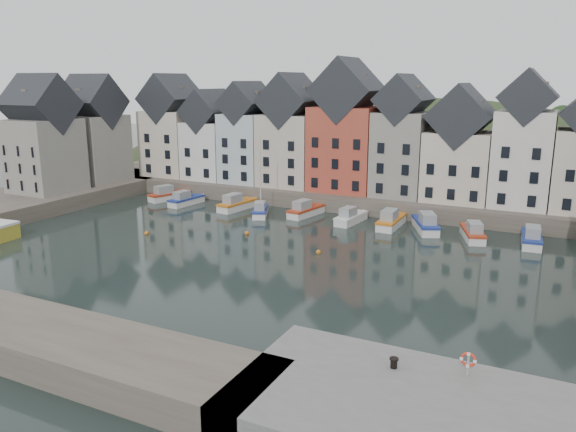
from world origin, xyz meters
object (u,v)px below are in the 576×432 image
Objects in this scene: boat_d at (260,210)px; life_ring_post at (468,360)px; boat_a at (168,195)px; mooring_bollard at (394,362)px.

life_ring_post is at bearing -71.90° from boat_d.
life_ring_post is at bearing -18.42° from boat_a.
boat_a is at bearing 142.97° from life_ring_post.
boat_a is 59.06m from life_ring_post.
mooring_bollard is at bearing -165.87° from life_ring_post.
life_ring_post is at bearing 14.13° from mooring_bollard.
boat_d is at bearing 128.53° from mooring_bollard.
boat_a is 5.05× the size of life_ring_post.
life_ring_post reaches higher than mooring_bollard.
boat_a is 11.73× the size of mooring_bollard.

